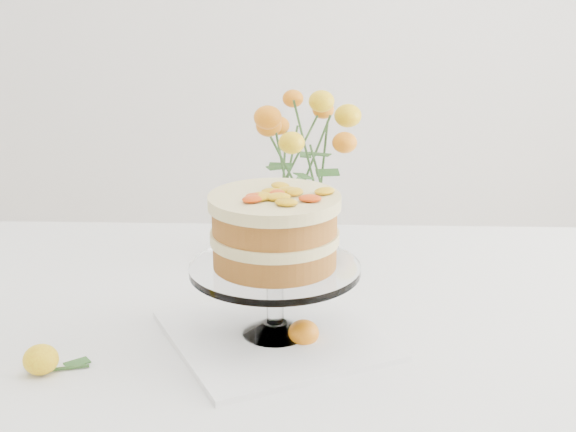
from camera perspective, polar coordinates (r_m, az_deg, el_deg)
name	(u,v)px	position (r m, az deg, el deg)	size (l,w,h in m)	color
table	(269,342)	(1.54, -1.34, -8.94)	(1.43, 0.93, 0.76)	tan
napkin	(275,336)	(1.37, -0.92, -8.51)	(0.33, 0.33, 0.01)	white
cake_stand	(275,238)	(1.30, -0.95, -1.59)	(0.28, 0.28, 0.25)	white
rose_vase	(298,153)	(1.67, 0.75, 4.53)	(0.33, 0.33, 0.39)	white
loose_rose_near	(41,360)	(1.31, -17.15, -9.73)	(0.10, 0.05, 0.05)	yellow
loose_rose_far	(304,333)	(1.34, 1.14, -8.33)	(0.09, 0.05, 0.04)	orange
stray_petal_a	(197,324)	(1.43, -6.46, -7.63)	(0.03, 0.02, 0.00)	#E0A20E
stray_petal_b	(253,335)	(1.38, -2.53, -8.45)	(0.03, 0.02, 0.00)	#E0A20E
stray_petal_c	(275,346)	(1.34, -0.93, -9.25)	(0.03, 0.02, 0.00)	#E0A20E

